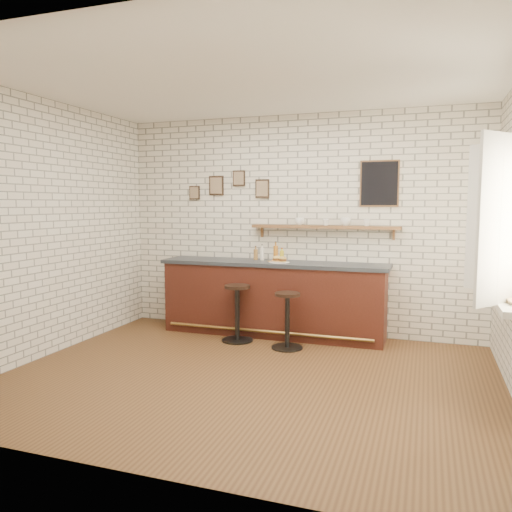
{
  "coord_description": "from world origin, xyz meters",
  "views": [
    {
      "loc": [
        1.7,
        -4.71,
        1.79
      ],
      "look_at": [
        -0.22,
        0.9,
        1.17
      ],
      "focal_mm": 35.0,
      "sensor_mm": 36.0,
      "label": 1
    }
  ],
  "objects_px": {
    "bar_stool_right": "(287,319)",
    "book_lower": "(506,301)",
    "shelf_cup_d": "(367,223)",
    "bar_counter": "(273,298)",
    "bitters_bottle_brown": "(256,254)",
    "shelf_cup_a": "(300,221)",
    "bitters_bottle_amber": "(276,253)",
    "book_upper": "(507,300)",
    "sandwich_plate": "(279,262)",
    "bitters_bottle_white": "(262,254)",
    "shelf_cup_c": "(345,222)",
    "bar_stool_left": "(237,311)",
    "condiment_bottle_yellow": "(282,255)",
    "ciabatta_sandwich": "(280,259)",
    "shelf_cup_b": "(326,222)"
  },
  "relations": [
    {
      "from": "bar_stool_right",
      "to": "book_lower",
      "type": "xyz_separation_m",
      "value": [
        2.27,
        -1.08,
        0.56
      ]
    },
    {
      "from": "shelf_cup_d",
      "to": "book_lower",
      "type": "bearing_deg",
      "value": -40.05
    },
    {
      "from": "bar_counter",
      "to": "bitters_bottle_brown",
      "type": "distance_m",
      "value": 0.66
    },
    {
      "from": "bar_stool_right",
      "to": "shelf_cup_a",
      "type": "distance_m",
      "value": 1.41
    },
    {
      "from": "bitters_bottle_amber",
      "to": "book_upper",
      "type": "relative_size",
      "value": 1.1
    },
    {
      "from": "sandwich_plate",
      "to": "book_lower",
      "type": "xyz_separation_m",
      "value": [
        2.53,
        -1.58,
        -0.08
      ]
    },
    {
      "from": "bitters_bottle_white",
      "to": "shelf_cup_c",
      "type": "relative_size",
      "value": 1.58
    },
    {
      "from": "shelf_cup_c",
      "to": "shelf_cup_d",
      "type": "bearing_deg",
      "value": -64.51
    },
    {
      "from": "bitters_bottle_white",
      "to": "shelf_cup_c",
      "type": "xyz_separation_m",
      "value": [
        1.13,
        0.08,
        0.46
      ]
    },
    {
      "from": "bar_stool_left",
      "to": "book_upper",
      "type": "distance_m",
      "value": 3.27
    },
    {
      "from": "bar_stool_left",
      "to": "bitters_bottle_white",
      "type": "bearing_deg",
      "value": 75.76
    },
    {
      "from": "bar_stool_left",
      "to": "book_lower",
      "type": "xyz_separation_m",
      "value": [
        2.98,
        -1.19,
        0.54
      ]
    },
    {
      "from": "bar_stool_left",
      "to": "book_lower",
      "type": "distance_m",
      "value": 3.26
    },
    {
      "from": "bitters_bottle_white",
      "to": "bar_counter",
      "type": "bearing_deg",
      "value": -32.23
    },
    {
      "from": "book_lower",
      "to": "condiment_bottle_yellow",
      "type": "bearing_deg",
      "value": 134.18
    },
    {
      "from": "book_lower",
      "to": "sandwich_plate",
      "type": "bearing_deg",
      "value": 137.15
    },
    {
      "from": "sandwich_plate",
      "to": "ciabatta_sandwich",
      "type": "bearing_deg",
      "value": -0.0
    },
    {
      "from": "shelf_cup_a",
      "to": "book_upper",
      "type": "xyz_separation_m",
      "value": [
        2.32,
        -1.89,
        -0.59
      ]
    },
    {
      "from": "condiment_bottle_yellow",
      "to": "bar_stool_right",
      "type": "relative_size",
      "value": 0.26
    },
    {
      "from": "bitters_bottle_white",
      "to": "bar_stool_left",
      "type": "relative_size",
      "value": 0.29
    },
    {
      "from": "shelf_cup_d",
      "to": "book_upper",
      "type": "relative_size",
      "value": 0.37
    },
    {
      "from": "sandwich_plate",
      "to": "bitters_bottle_white",
      "type": "xyz_separation_m",
      "value": [
        -0.3,
        0.2,
        0.08
      ]
    },
    {
      "from": "shelf_cup_b",
      "to": "bar_stool_left",
      "type": "bearing_deg",
      "value": 154.64
    },
    {
      "from": "bar_stool_right",
      "to": "shelf_cup_a",
      "type": "height_order",
      "value": "shelf_cup_a"
    },
    {
      "from": "bar_stool_left",
      "to": "shelf_cup_d",
      "type": "xyz_separation_m",
      "value": [
        1.56,
        0.66,
        1.15
      ]
    },
    {
      "from": "condiment_bottle_yellow",
      "to": "bitters_bottle_brown",
      "type": "bearing_deg",
      "value": -180.0
    },
    {
      "from": "shelf_cup_a",
      "to": "book_lower",
      "type": "bearing_deg",
      "value": -55.11
    },
    {
      "from": "sandwich_plate",
      "to": "ciabatta_sandwich",
      "type": "height_order",
      "value": "ciabatta_sandwich"
    },
    {
      "from": "bar_stool_left",
      "to": "shelf_cup_c",
      "type": "distance_m",
      "value": 1.85
    },
    {
      "from": "sandwich_plate",
      "to": "shelf_cup_b",
      "type": "bearing_deg",
      "value": 25.9
    },
    {
      "from": "bar_counter",
      "to": "book_upper",
      "type": "bearing_deg",
      "value": -32.62
    },
    {
      "from": "sandwich_plate",
      "to": "bitters_bottle_white",
      "type": "height_order",
      "value": "bitters_bottle_white"
    },
    {
      "from": "bitters_bottle_white",
      "to": "shelf_cup_c",
      "type": "height_order",
      "value": "shelf_cup_c"
    },
    {
      "from": "bitters_bottle_brown",
      "to": "shelf_cup_a",
      "type": "distance_m",
      "value": 0.77
    },
    {
      "from": "shelf_cup_b",
      "to": "bar_counter",
      "type": "bearing_deg",
      "value": 138.42
    },
    {
      "from": "bitters_bottle_brown",
      "to": "bar_stool_left",
      "type": "relative_size",
      "value": 0.26
    },
    {
      "from": "bar_stool_right",
      "to": "shelf_cup_b",
      "type": "relative_size",
      "value": 7.61
    },
    {
      "from": "condiment_bottle_yellow",
      "to": "shelf_cup_c",
      "type": "xyz_separation_m",
      "value": [
        0.85,
        0.08,
        0.47
      ]
    },
    {
      "from": "bitters_bottle_white",
      "to": "shelf_cup_b",
      "type": "relative_size",
      "value": 2.36
    },
    {
      "from": "condiment_bottle_yellow",
      "to": "bar_stool_right",
      "type": "bearing_deg",
      "value": -68.62
    },
    {
      "from": "bar_stool_left",
      "to": "condiment_bottle_yellow",
      "type": "bearing_deg",
      "value": 53.29
    },
    {
      "from": "condiment_bottle_yellow",
      "to": "shelf_cup_c",
      "type": "distance_m",
      "value": 0.97
    },
    {
      "from": "book_upper",
      "to": "shelf_cup_b",
      "type": "bearing_deg",
      "value": 133.79
    },
    {
      "from": "book_lower",
      "to": "bar_stool_right",
      "type": "bearing_deg",
      "value": 143.69
    },
    {
      "from": "book_lower",
      "to": "shelf_cup_d",
      "type": "bearing_deg",
      "value": 116.58
    },
    {
      "from": "sandwich_plate",
      "to": "bitters_bottle_brown",
      "type": "bearing_deg",
      "value": 153.28
    },
    {
      "from": "condiment_bottle_yellow",
      "to": "shelf_cup_a",
      "type": "bearing_deg",
      "value": 18.35
    },
    {
      "from": "bar_stool_right",
      "to": "shelf_cup_c",
      "type": "height_order",
      "value": "shelf_cup_c"
    },
    {
      "from": "ciabatta_sandwich",
      "to": "bitters_bottle_brown",
      "type": "distance_m",
      "value": 0.46
    },
    {
      "from": "bitters_bottle_brown",
      "to": "shelf_cup_c",
      "type": "xyz_separation_m",
      "value": [
        1.23,
        0.08,
        0.47
      ]
    }
  ]
}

